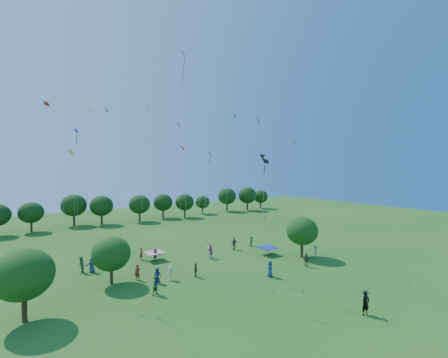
% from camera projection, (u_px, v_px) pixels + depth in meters
% --- Properties ---
extents(ground, '(160.00, 160.00, 0.00)m').
position_uv_depth(ground, '(334.00, 336.00, 21.65)').
color(ground, '#2F671E').
extents(near_tree_west, '(4.50, 4.50, 5.81)m').
position_uv_depth(near_tree_west, '(24.00, 275.00, 23.60)').
color(near_tree_west, '#422B19').
rests_on(near_tree_west, ground).
extents(near_tree_north, '(3.98, 3.98, 5.00)m').
position_uv_depth(near_tree_north, '(111.00, 254.00, 31.38)').
color(near_tree_north, '#422B19').
rests_on(near_tree_north, ground).
extents(near_tree_east, '(4.27, 4.27, 5.57)m').
position_uv_depth(near_tree_east, '(302.00, 231.00, 40.85)').
color(near_tree_east, '#422B19').
rests_on(near_tree_east, ground).
extents(treeline, '(88.01, 8.77, 6.77)m').
position_uv_depth(treeline, '(111.00, 205.00, 66.03)').
color(treeline, '#422B19').
rests_on(treeline, ground).
extents(tent_red_stripe, '(2.20, 2.20, 1.10)m').
position_uv_depth(tent_red_stripe, '(154.00, 253.00, 39.47)').
color(tent_red_stripe, red).
rests_on(tent_red_stripe, ground).
extents(tent_blue, '(2.20, 2.20, 1.10)m').
position_uv_depth(tent_blue, '(267.00, 247.00, 42.08)').
color(tent_blue, '#172A97').
rests_on(tent_blue, ground).
extents(man_in_black, '(0.82, 0.63, 1.97)m').
position_uv_depth(man_in_black, '(366.00, 303.00, 24.76)').
color(man_in_black, black).
rests_on(man_in_black, ground).
extents(crowd_person_0, '(1.02, 0.89, 1.82)m').
position_uv_depth(crowd_person_0, '(270.00, 269.00, 33.51)').
color(crowd_person_0, navy).
rests_on(crowd_person_0, ground).
extents(crowd_person_1, '(0.54, 0.71, 1.71)m').
position_uv_depth(crowd_person_1, '(141.00, 254.00, 39.67)').
color(crowd_person_1, maroon).
rests_on(crowd_person_1, ground).
extents(crowd_person_2, '(0.76, 1.04, 1.88)m').
position_uv_depth(crowd_person_2, '(81.00, 265.00, 34.75)').
color(crowd_person_2, '#2A6239').
rests_on(crowd_person_2, ground).
extents(crowd_person_3, '(1.01, 0.46, 1.53)m').
position_uv_depth(crowd_person_3, '(170.00, 273.00, 32.52)').
color(crowd_person_3, beige).
rests_on(crowd_person_3, ground).
extents(crowd_person_4, '(1.00, 1.02, 1.67)m').
position_uv_depth(crowd_person_4, '(306.00, 260.00, 36.96)').
color(crowd_person_4, '#463B38').
rests_on(crowd_person_4, ground).
extents(crowd_person_5, '(1.73, 0.93, 1.76)m').
position_uv_depth(crowd_person_5, '(92.00, 265.00, 34.99)').
color(crowd_person_5, '#A862A9').
rests_on(crowd_person_5, ground).
extents(crowd_person_6, '(0.53, 0.90, 1.75)m').
position_uv_depth(crowd_person_6, '(92.00, 265.00, 34.95)').
color(crowd_person_6, navy).
rests_on(crowd_person_6, ground).
extents(crowd_person_7, '(0.75, 0.74, 1.73)m').
position_uv_depth(crowd_person_7, '(137.00, 272.00, 32.48)').
color(crowd_person_7, maroon).
rests_on(crowd_person_7, ground).
extents(crowd_person_8, '(0.87, 0.74, 1.55)m').
position_uv_depth(crowd_person_8, '(252.00, 241.00, 46.70)').
color(crowd_person_8, '#275C2F').
rests_on(crowd_person_8, ground).
extents(crowd_person_9, '(0.52, 1.06, 1.60)m').
position_uv_depth(crowd_person_9, '(208.00, 253.00, 40.24)').
color(crowd_person_9, '#AF9D8C').
rests_on(crowd_person_9, ground).
extents(crowd_person_10, '(0.67, 1.00, 1.57)m').
position_uv_depth(crowd_person_10, '(196.00, 270.00, 33.45)').
color(crowd_person_10, '#3F3B32').
rests_on(crowd_person_10, ground).
extents(crowd_person_11, '(1.26, 1.62, 1.66)m').
position_uv_depth(crowd_person_11, '(155.00, 255.00, 39.22)').
color(crowd_person_11, '#8C5287').
rests_on(crowd_person_11, ground).
extents(crowd_person_12, '(0.88, 0.58, 1.64)m').
position_uv_depth(crowd_person_12, '(157.00, 276.00, 31.63)').
color(crowd_person_12, navy).
rests_on(crowd_person_12, ground).
extents(crowd_person_13, '(0.72, 0.82, 1.86)m').
position_uv_depth(crowd_person_13, '(210.00, 251.00, 40.73)').
color(crowd_person_13, maroon).
rests_on(crowd_person_13, ground).
extents(crowd_person_14, '(0.96, 0.66, 1.77)m').
position_uv_depth(crowd_person_14, '(156.00, 286.00, 28.73)').
color(crowd_person_14, '#235235').
rests_on(crowd_person_14, ground).
extents(crowd_person_15, '(1.15, 0.80, 1.60)m').
position_uv_depth(crowd_person_15, '(315.00, 251.00, 41.02)').
color(crowd_person_15, '#AD9F8A').
rests_on(crowd_person_15, ground).
extents(crowd_person_16, '(1.08, 0.50, 1.82)m').
position_uv_depth(crowd_person_16, '(234.00, 243.00, 44.83)').
color(crowd_person_16, '#3E3432').
rests_on(crowd_person_16, ground).
extents(pirate_kite, '(1.39, 1.56, 12.53)m').
position_uv_depth(pirate_kite, '(265.00, 160.00, 35.51)').
color(pirate_kite, black).
extents(red_high_kite, '(1.40, 5.99, 24.91)m').
position_uv_depth(red_high_kite, '(189.00, 92.00, 35.23)').
color(red_high_kite, red).
extents(small_kite_0, '(3.46, 0.74, 12.93)m').
position_uv_depth(small_kite_0, '(207.00, 169.00, 35.91)').
color(small_kite_0, red).
extents(small_kite_1, '(0.82, 2.53, 13.61)m').
position_uv_depth(small_kite_1, '(184.00, 166.00, 36.30)').
color(small_kite_1, '#F62C0C').
extents(small_kite_2, '(6.39, 6.71, 14.94)m').
position_uv_depth(small_kite_2, '(110.00, 172.00, 22.49)').
color(small_kite_2, '#C77011').
extents(small_kite_3, '(2.15, 0.55, 13.01)m').
position_uv_depth(small_kite_3, '(177.00, 188.00, 34.14)').
color(small_kite_3, '#177E29').
extents(small_kite_4, '(1.20, 0.83, 17.64)m').
position_uv_depth(small_kite_4, '(109.00, 145.00, 33.87)').
color(small_kite_4, blue).
extents(small_kite_5, '(2.50, 0.79, 4.21)m').
position_uv_depth(small_kite_5, '(264.00, 217.00, 45.61)').
color(small_kite_5, '#80178B').
extents(small_kite_6, '(0.64, 4.63, 22.76)m').
position_uv_depth(small_kite_6, '(192.00, 132.00, 44.73)').
color(small_kite_6, silver).
extents(small_kite_7, '(5.65, 4.37, 19.89)m').
position_uv_depth(small_kite_7, '(232.00, 140.00, 48.29)').
color(small_kite_7, '#0B8BAB').
extents(small_kite_8, '(2.42, 2.96, 18.43)m').
position_uv_depth(small_kite_8, '(52.00, 139.00, 33.69)').
color(small_kite_8, red).
extents(small_kite_9, '(2.40, 1.08, 14.50)m').
position_uv_depth(small_kite_9, '(297.00, 168.00, 39.28)').
color(small_kite_9, '#F0370C').
extents(small_kite_10, '(1.19, 3.07, 12.74)m').
position_uv_depth(small_kite_10, '(73.00, 175.00, 31.14)').
color(small_kite_10, gold).
extents(small_kite_11, '(3.29, 5.11, 20.17)m').
position_uv_depth(small_kite_11, '(145.00, 143.00, 41.25)').
color(small_kite_11, '#25901A').
extents(small_kite_12, '(0.60, 3.11, 14.97)m').
position_uv_depth(small_kite_12, '(77.00, 163.00, 31.61)').
color(small_kite_12, '#1629E4').
extents(small_kite_13, '(2.63, 3.35, 17.38)m').
position_uv_depth(small_kite_13, '(184.00, 150.00, 42.64)').
color(small_kite_13, '#9E1A7D').
extents(small_kite_14, '(2.05, 2.99, 12.34)m').
position_uv_depth(small_kite_14, '(212.00, 175.00, 29.59)').
color(small_kite_14, white).
extents(small_kite_15, '(5.06, 4.65, 19.20)m').
position_uv_depth(small_kite_15, '(257.00, 140.00, 48.79)').
color(small_kite_15, '#0B82A7').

